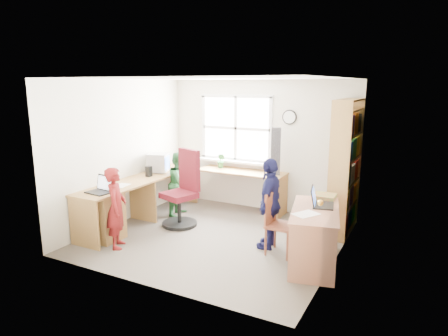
% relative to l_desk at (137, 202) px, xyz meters
% --- Properties ---
extents(room, '(3.64, 3.44, 2.44)m').
position_rel_l_desk_xyz_m(room, '(1.32, 0.38, 0.76)').
color(room, '#4B443B').
rests_on(room, ground).
extents(l_desk, '(2.38, 2.95, 0.75)m').
position_rel_l_desk_xyz_m(l_desk, '(0.00, 0.00, 0.00)').
color(l_desk, '#A17640').
rests_on(l_desk, ground).
extents(right_desk, '(0.86, 1.37, 0.74)m').
position_rel_l_desk_xyz_m(right_desk, '(2.87, 0.11, 0.08)').
color(right_desk, '#A06A50').
rests_on(right_desk, ground).
extents(bookshelf, '(0.30, 1.02, 2.10)m').
position_rel_l_desk_xyz_m(bookshelf, '(2.96, 1.47, 0.55)').
color(bookshelf, '#A17640').
rests_on(bookshelf, ground).
extents(swivel_chair, '(0.74, 0.74, 1.26)m').
position_rel_l_desk_xyz_m(swivel_chair, '(0.53, 0.55, 0.09)').
color(swivel_chair, black).
rests_on(swivel_chair, ground).
extents(wooden_chair, '(0.39, 0.39, 0.86)m').
position_rel_l_desk_xyz_m(wooden_chair, '(2.32, 0.18, 0.01)').
color(wooden_chair, brown).
rests_on(wooden_chair, ground).
extents(crt_monitor, '(0.43, 0.41, 0.34)m').
position_rel_l_desk_xyz_m(crt_monitor, '(-0.24, 0.90, 0.47)').
color(crt_monitor, '#ADAEB2').
rests_on(crt_monitor, l_desk).
extents(laptop_left, '(0.38, 0.33, 0.24)m').
position_rel_l_desk_xyz_m(laptop_left, '(-0.15, -0.59, 0.35)').
color(laptop_left, black).
rests_on(laptop_left, l_desk).
extents(laptop_right, '(0.37, 0.42, 0.25)m').
position_rel_l_desk_xyz_m(laptop_right, '(2.87, 0.29, 0.34)').
color(laptop_right, black).
rests_on(laptop_right, right_desk).
extents(speaker_a, '(0.09, 0.09, 0.18)m').
position_rel_l_desk_xyz_m(speaker_a, '(-0.17, 0.55, 0.38)').
color(speaker_a, black).
rests_on(speaker_a, l_desk).
extents(speaker_b, '(0.10, 0.10, 0.18)m').
position_rel_l_desk_xyz_m(speaker_b, '(-0.17, 1.07, 0.39)').
color(speaker_b, black).
rests_on(speaker_b, l_desk).
extents(cd_tower, '(0.21, 0.20, 0.83)m').
position_rel_l_desk_xyz_m(cd_tower, '(1.71, 1.73, 0.71)').
color(cd_tower, black).
rests_on(cd_tower, l_desk).
extents(game_box, '(0.31, 0.31, 0.06)m').
position_rel_l_desk_xyz_m(game_box, '(2.84, 0.67, 0.31)').
color(game_box, red).
rests_on(game_box, right_desk).
extents(paper_a, '(0.23, 0.30, 0.00)m').
position_rel_l_desk_xyz_m(paper_a, '(-0.16, -0.15, 0.30)').
color(paper_a, silver).
rests_on(paper_a, l_desk).
extents(paper_b, '(0.35, 0.38, 0.00)m').
position_rel_l_desk_xyz_m(paper_b, '(2.81, -0.13, 0.28)').
color(paper_b, silver).
rests_on(paper_b, right_desk).
extents(potted_plant, '(0.18, 0.16, 0.28)m').
position_rel_l_desk_xyz_m(potted_plant, '(0.60, 1.76, 0.44)').
color(potted_plant, '#296732').
rests_on(potted_plant, l_desk).
extents(person_red, '(0.47, 0.51, 1.18)m').
position_rel_l_desk_xyz_m(person_red, '(0.21, -0.69, 0.13)').
color(person_red, maroon).
rests_on(person_red, ground).
extents(person_green, '(0.50, 0.60, 1.15)m').
position_rel_l_desk_xyz_m(person_green, '(0.20, 0.96, 0.12)').
color(person_green, '#2B6C37').
rests_on(person_green, ground).
extents(person_navy, '(0.38, 0.79, 1.31)m').
position_rel_l_desk_xyz_m(person_navy, '(2.15, 0.33, 0.20)').
color(person_navy, '#151642').
rests_on(person_navy, ground).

